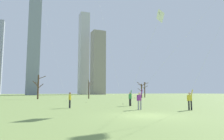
# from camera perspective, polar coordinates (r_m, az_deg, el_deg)

# --- Properties ---
(ground_plane) EXTENTS (400.00, 400.00, 0.00)m
(ground_plane) POSITION_cam_1_polar(r_m,az_deg,el_deg) (14.62, 9.62, -12.57)
(ground_plane) COLOR #7A934C
(kite_flyer_midfield_left_blue) EXTENTS (9.75, 4.28, 21.43)m
(kite_flyer_midfield_left_blue) POSITION_cam_1_polar(r_m,az_deg,el_deg) (20.99, 25.52, 3.13)
(kite_flyer_midfield_left_blue) COLOR black
(kite_flyer_midfield_left_blue) RESTS_ON ground
(kite_flyer_far_back_green) EXTENTS (15.55, 1.95, 18.09)m
(kite_flyer_far_back_green) POSITION_cam_1_polar(r_m,az_deg,el_deg) (21.23, 16.07, 2.58)
(kite_flyer_far_back_green) COLOR gray
(kite_flyer_far_back_green) RESTS_ON ground
(kite_flyer_foreground_right_white) EXTENTS (2.03, 5.11, 10.59)m
(kite_flyer_foreground_right_white) POSITION_cam_1_polar(r_m,az_deg,el_deg) (23.72, 7.09, -2.55)
(kite_flyer_foreground_right_white) COLOR black
(kite_flyer_foreground_right_white) RESTS_ON ground
(bystander_far_off_by_trees) EXTENTS (0.22, 0.51, 1.62)m
(bystander_far_off_by_trees) POSITION_cam_1_polar(r_m,az_deg,el_deg) (21.52, -11.80, -8.07)
(bystander_far_off_by_trees) COLOR black
(bystander_far_off_by_trees) RESTS_ON ground
(bare_tree_leftmost) EXTENTS (2.96, 1.82, 5.75)m
(bare_tree_leftmost) POSITION_cam_1_polar(r_m,az_deg,el_deg) (51.40, -20.09, -4.31)
(bare_tree_leftmost) COLOR #4C3828
(bare_tree_leftmost) RESTS_ON ground
(bare_tree_far_right_edge) EXTENTS (2.72, 1.91, 4.77)m
(bare_tree_far_right_edge) POSITION_cam_1_polar(r_m,az_deg,el_deg) (64.28, 9.21, -5.37)
(bare_tree_far_right_edge) COLOR brown
(bare_tree_far_right_edge) RESTS_ON ground
(bare_tree_left_of_center) EXTENTS (3.03, 0.90, 4.59)m
(bare_tree_left_of_center) POSITION_cam_1_polar(r_m,az_deg,el_deg) (58.34, 8.33, -5.55)
(bare_tree_left_of_center) COLOR #4C3828
(bare_tree_left_of_center) RESTS_ON ground
(bare_tree_right_of_center) EXTENTS (2.05, 2.94, 4.74)m
(bare_tree_right_of_center) POSITION_cam_1_polar(r_m,az_deg,el_deg) (52.18, -6.50, -5.34)
(bare_tree_right_of_center) COLOR #423326
(bare_tree_right_of_center) RESTS_ON ground
(skyline_mid_tower_left) EXTENTS (6.92, 7.63, 62.70)m
(skyline_mid_tower_left) POSITION_cam_1_polar(r_m,az_deg,el_deg) (156.50, -7.97, 4.72)
(skyline_mid_tower_left) COLOR #B2B2B7
(skyline_mid_tower_left) RESTS_ON ground
(skyline_squat_block) EXTENTS (7.26, 10.83, 64.40)m
(skyline_squat_block) POSITION_cam_1_polar(r_m,az_deg,el_deg) (134.48, -21.25, 6.29)
(skyline_squat_block) COLOR gray
(skyline_squat_block) RESTS_ON ground
(skyline_tall_tower) EXTENTS (9.02, 8.20, 45.16)m
(skyline_tall_tower) POSITION_cam_1_polar(r_m,az_deg,el_deg) (143.87, -3.99, 2.10)
(skyline_tall_tower) COLOR gray
(skyline_tall_tower) RESTS_ON ground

